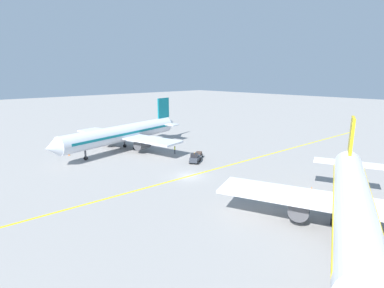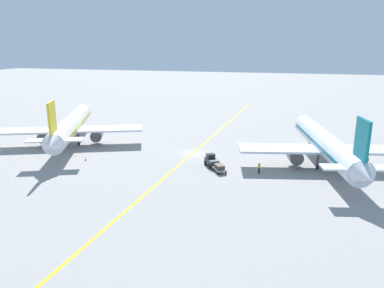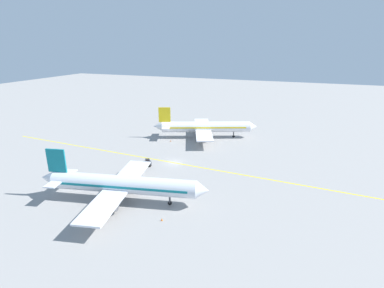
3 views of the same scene
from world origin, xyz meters
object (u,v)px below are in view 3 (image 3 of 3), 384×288
Objects in this scene: ground_crew_worker at (124,174)px; traffic_cone_near_nose at (162,219)px; airplane_at_gate at (205,127)px; traffic_cone_mid_apron at (171,141)px; baggage_cart_trailing at (133,165)px; baggage_tug_dark at (146,163)px; airplane_adjacent_stand at (121,185)px.

ground_crew_worker is 21.84m from traffic_cone_near_nose.
airplane_at_gate is 12.73m from traffic_cone_mid_apron.
baggage_cart_trailing is 1.75× the size of ground_crew_worker.
traffic_cone_near_nose is at bearing 50.88° from ground_crew_worker.
baggage_tug_dark is 21.70m from traffic_cone_mid_apron.
airplane_at_gate is at bearing -170.13° from traffic_cone_near_nose.
airplane_at_gate is at bearing 132.42° from traffic_cone_mid_apron.
traffic_cone_mid_apron is (-21.52, -2.69, -0.63)m from baggage_tug_dark.
traffic_cone_mid_apron is at bearing -169.74° from airplane_adjacent_stand.
airplane_adjacent_stand reaches higher than baggage_tug_dark.
traffic_cone_mid_apron is (-39.46, -7.14, -3.43)m from airplane_adjacent_stand.
airplane_adjacent_stand is 21.02× the size of ground_crew_worker.
airplane_at_gate is 11.60× the size of baggage_cart_trailing.
traffic_cone_mid_apron is at bearing -157.36° from traffic_cone_near_nose.
ground_crew_worker is at bearing 10.42° from baggage_cart_trailing.
baggage_cart_trailing is at bearing -0.13° from traffic_cone_mid_apron.
airplane_at_gate and airplane_adjacent_stand have the same top height.
traffic_cone_near_nose is (3.68, 10.85, -3.43)m from airplane_adjacent_stand.
baggage_tug_dark is 1.98× the size of ground_crew_worker.
baggage_tug_dark reaches higher than traffic_cone_mid_apron.
baggage_tug_dark is at bearing 123.59° from baggage_cart_trailing.
airplane_adjacent_stand is 64.21× the size of traffic_cone_mid_apron.
traffic_cone_mid_apron is (-43.14, -17.99, 0.00)m from traffic_cone_near_nose.
airplane_at_gate is 47.77m from airplane_adjacent_stand.
baggage_tug_dark is at bearing 168.19° from ground_crew_worker.
baggage_tug_dark is 3.30m from baggage_cart_trailing.
baggage_cart_trailing is (1.82, -2.75, -0.14)m from baggage_tug_dark.
airplane_adjacent_stand reaches higher than baggage_cart_trailing.
airplane_at_gate reaches higher than baggage_tug_dark.
airplane_at_gate is 33.03m from baggage_cart_trailing.
baggage_tug_dark is at bearing -166.07° from airplane_adjacent_stand.
airplane_at_gate is at bearing 177.71° from airplane_adjacent_stand.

